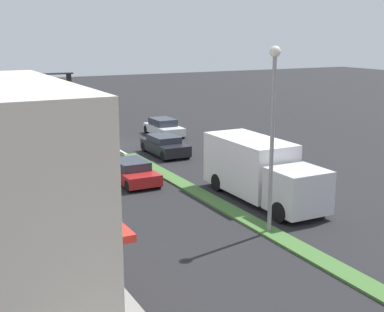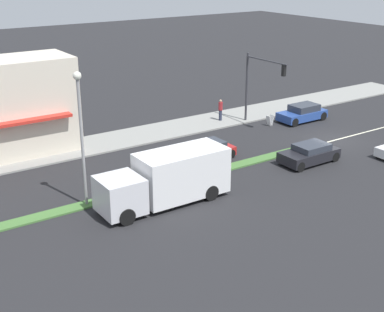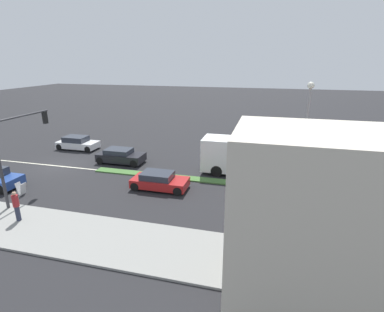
% 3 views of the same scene
% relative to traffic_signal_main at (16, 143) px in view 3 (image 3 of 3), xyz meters
% --- Properties ---
extents(ground_plane, '(160.00, 160.00, 0.00)m').
position_rel_traffic_signal_main_xyz_m(ground_plane, '(-6.12, 15.59, -3.90)').
color(ground_plane, '#232326').
extents(sidewalk_right, '(4.00, 73.00, 0.12)m').
position_rel_traffic_signal_main_xyz_m(sidewalk_right, '(2.88, 16.09, -3.84)').
color(sidewalk_right, gray).
rests_on(sidewalk_right, ground).
extents(lane_marking_center, '(0.16, 60.00, 0.01)m').
position_rel_traffic_signal_main_xyz_m(lane_marking_center, '(-6.12, -2.41, -3.90)').
color(lane_marking_center, beige).
rests_on(lane_marking_center, ground).
extents(building_corner_store, '(4.89, 9.36, 6.50)m').
position_rel_traffic_signal_main_xyz_m(building_corner_store, '(4.33, 18.71, -0.53)').
color(building_corner_store, beige).
rests_on(building_corner_store, sidewalk_right).
extents(traffic_signal_main, '(4.59, 0.34, 5.60)m').
position_rel_traffic_signal_main_xyz_m(traffic_signal_main, '(0.00, 0.00, 0.00)').
color(traffic_signal_main, '#333338').
rests_on(traffic_signal_main, sidewalk_right).
extents(street_lamp, '(0.44, 0.44, 7.37)m').
position_rel_traffic_signal_main_xyz_m(street_lamp, '(-6.12, 17.50, 0.88)').
color(street_lamp, gray).
rests_on(street_lamp, median_strip).
extents(pedestrian, '(0.34, 0.34, 1.77)m').
position_rel_traffic_signal_main_xyz_m(pedestrian, '(2.50, 1.82, -2.84)').
color(pedestrian, '#282D42').
rests_on(pedestrian, sidewalk_right).
extents(warning_aframe_sign, '(0.45, 0.53, 0.84)m').
position_rel_traffic_signal_main_xyz_m(warning_aframe_sign, '(-0.59, -0.89, -3.47)').
color(warning_aframe_sign, silver).
rests_on(warning_aframe_sign, ground).
extents(delivery_truck, '(2.44, 7.50, 2.87)m').
position_rel_traffic_signal_main_xyz_m(delivery_truck, '(-8.32, 13.56, -2.43)').
color(delivery_truck, silver).
rests_on(delivery_truck, ground).
extents(hatchback_red, '(1.87, 3.96, 1.20)m').
position_rel_traffic_signal_main_xyz_m(hatchback_red, '(-3.92, 7.88, -3.31)').
color(hatchback_red, '#AD1E1E').
rests_on(hatchback_red, ground).
extents(sedan_dark, '(1.90, 4.09, 1.28)m').
position_rel_traffic_signal_main_xyz_m(sedan_dark, '(-8.32, 2.56, -3.27)').
color(sedan_dark, black).
rests_on(sedan_dark, ground).
extents(van_white, '(1.87, 4.12, 1.33)m').
position_rel_traffic_signal_main_xyz_m(van_white, '(-11.12, -3.78, -3.26)').
color(van_white, silver).
rests_on(van_white, ground).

